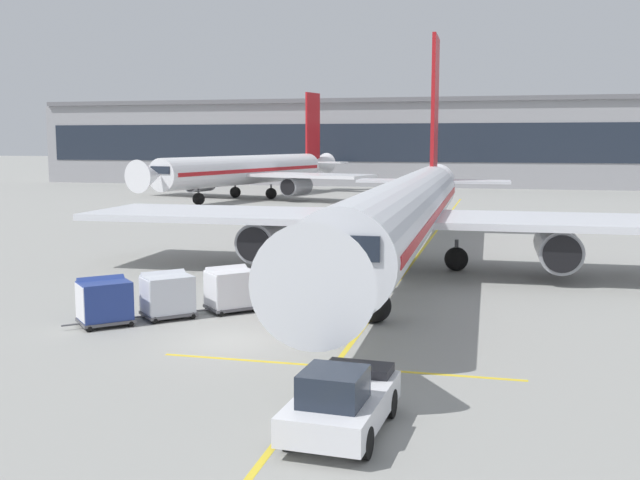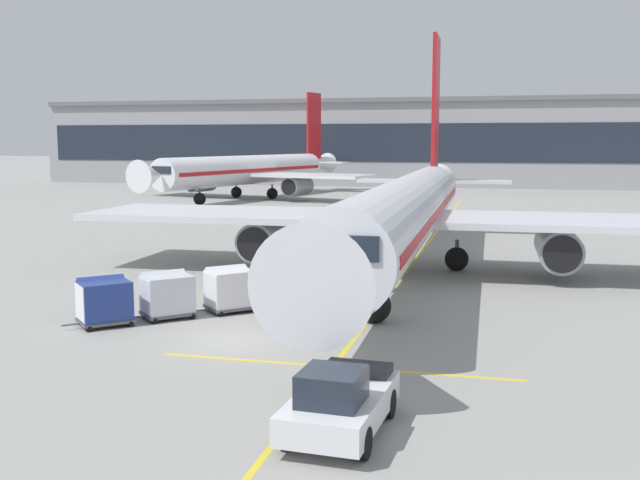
{
  "view_description": "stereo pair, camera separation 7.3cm",
  "coord_description": "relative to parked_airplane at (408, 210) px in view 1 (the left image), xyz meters",
  "views": [
    {
      "loc": [
        9.49,
        -25.06,
        7.26
      ],
      "look_at": [
        1.55,
        7.28,
        2.84
      ],
      "focal_mm": 41.91,
      "sensor_mm": 36.0,
      "label": 1
    },
    {
      "loc": [
        9.56,
        -25.05,
        7.26
      ],
      "look_at": [
        1.55,
        7.28,
        2.84
      ],
      "focal_mm": 41.91,
      "sensor_mm": 36.0,
      "label": 2
    }
  ],
  "objects": [
    {
      "name": "ground_plane",
      "position": [
        -4.41,
        -16.09,
        -3.48
      ],
      "size": [
        600.0,
        600.0,
        0.0
      ],
      "primitive_type": "plane",
      "color": "gray"
    },
    {
      "name": "parked_airplane",
      "position": [
        0.0,
        0.0,
        0.0
      ],
      "size": [
        36.87,
        46.48,
        15.41
      ],
      "color": "silver",
      "rests_on": "ground"
    },
    {
      "name": "pushback_tug",
      "position": [
        1.33,
        -23.65,
        -2.66
      ],
      "size": [
        2.37,
        4.52,
        1.83
      ],
      "color": "silver",
      "rests_on": "ground"
    },
    {
      "name": "distant_airplane",
      "position": [
        -26.07,
        48.24,
        0.1
      ],
      "size": [
        32.95,
        41.46,
        14.15
      ],
      "color": "white",
      "rests_on": "ground"
    },
    {
      "name": "baggage_cart_lead",
      "position": [
        -6.14,
        -11.55,
        -2.48
      ],
      "size": [
        2.55,
        2.54,
        1.91
      ],
      "color": "#515156",
      "rests_on": "ground"
    },
    {
      "name": "ground_crew_by_loader",
      "position": [
        -3.96,
        -10.38,
        -2.49
      ],
      "size": [
        0.3,
        0.56,
        1.74
      ],
      "color": "#333847",
      "rests_on": "ground"
    },
    {
      "name": "baggage_cart_second",
      "position": [
        -8.24,
        -13.35,
        -2.48
      ],
      "size": [
        2.55,
        2.54,
        1.91
      ],
      "color": "#515156",
      "rests_on": "ground"
    },
    {
      "name": "apron_guidance_line_stop_bar",
      "position": [
        0.02,
        -18.29,
        -3.48
      ],
      "size": [
        12.0,
        0.2,
        0.01
      ],
      "color": "yellow",
      "rests_on": "ground"
    },
    {
      "name": "ground_crew_marshaller",
      "position": [
        -6.19,
        -11.85,
        -2.49
      ],
      "size": [
        0.42,
        0.48,
        1.74
      ],
      "color": "#514C42",
      "rests_on": "ground"
    },
    {
      "name": "apron_guidance_line_lead_in",
      "position": [
        -0.08,
        -0.92,
        -3.48
      ],
      "size": [
        0.2,
        110.0,
        0.01
      ],
      "color": "yellow",
      "rests_on": "ground"
    },
    {
      "name": "ground_crew_by_carts",
      "position": [
        -4.91,
        -11.07,
        -2.49
      ],
      "size": [
        0.52,
        0.38,
        1.74
      ],
      "color": "#514C42",
      "rests_on": "ground"
    },
    {
      "name": "terminal_building",
      "position": [
        -13.01,
        87.11,
        3.47
      ],
      "size": [
        120.72,
        22.32,
        14.01
      ],
      "color": "#939399",
      "rests_on": "ground"
    },
    {
      "name": "baggage_cart_third",
      "position": [
        -10.1,
        -15.11,
        -2.48
      ],
      "size": [
        2.55,
        2.54,
        1.91
      ],
      "color": "#515156",
      "rests_on": "ground"
    },
    {
      "name": "safety_cone_engine_keepout",
      "position": [
        -7.47,
        -5.66,
        -3.19
      ],
      "size": [
        0.54,
        0.54,
        0.62
      ],
      "color": "black",
      "rests_on": "ground"
    },
    {
      "name": "belt_loader",
      "position": [
        -3.87,
        -8.55,
        -2.58
      ],
      "size": [
        4.79,
        4.25,
        3.31
      ],
      "color": "silver",
      "rests_on": "ground"
    }
  ]
}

